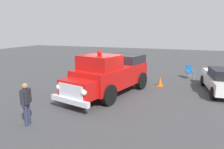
{
  "coord_description": "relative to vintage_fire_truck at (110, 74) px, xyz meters",
  "views": [
    {
      "loc": [
        11.15,
        4.08,
        3.63
      ],
      "look_at": [
        0.08,
        -0.05,
        1.11
      ],
      "focal_mm": 33.78,
      "sensor_mm": 36.0,
      "label": 1
    }
  ],
  "objects": [
    {
      "name": "ground_plane",
      "position": [
        -0.31,
        0.1,
        -1.2
      ],
      "size": [
        60.0,
        60.0,
        0.0
      ],
      "primitive_type": "plane",
      "color": "#424244"
    },
    {
      "name": "vintage_fire_truck",
      "position": [
        0.0,
        0.0,
        0.0
      ],
      "size": [
        6.29,
        3.58,
        2.59
      ],
      "color": "black",
      "rests_on": "ground"
    },
    {
      "name": "classic_hot_rod",
      "position": [
        -2.61,
        6.12,
        -0.45
      ],
      "size": [
        4.56,
        2.41,
        1.46
      ],
      "color": "black",
      "rests_on": "ground"
    },
    {
      "name": "lawn_chair_near_truck",
      "position": [
        -2.98,
        -3.09,
        -0.61
      ],
      "size": [
        0.69,
        0.69,
        1.02
      ],
      "color": "#B7BABF",
      "rests_on": "ground"
    },
    {
      "name": "lawn_chair_by_car",
      "position": [
        -5.8,
        4.22,
        -0.61
      ],
      "size": [
        0.68,
        0.68,
        1.02
      ],
      "color": "#B7BABF",
      "rests_on": "ground"
    },
    {
      "name": "spectator_seated",
      "position": [
        -2.88,
        -3.0,
        -0.5
      ],
      "size": [
        0.65,
        0.63,
        1.29
      ],
      "color": "#383842",
      "rests_on": "ground"
    },
    {
      "name": "spectator_standing",
      "position": [
        4.85,
        -1.55,
        -0.23
      ],
      "size": [
        0.64,
        0.38,
        1.68
      ],
      "color": "#2D334C",
      "rests_on": "ground"
    },
    {
      "name": "traffic_cone",
      "position": [
        -2.76,
        2.46,
        -0.89
      ],
      "size": [
        0.4,
        0.4,
        0.64
      ],
      "color": "orange",
      "rests_on": "ground"
    }
  ]
}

